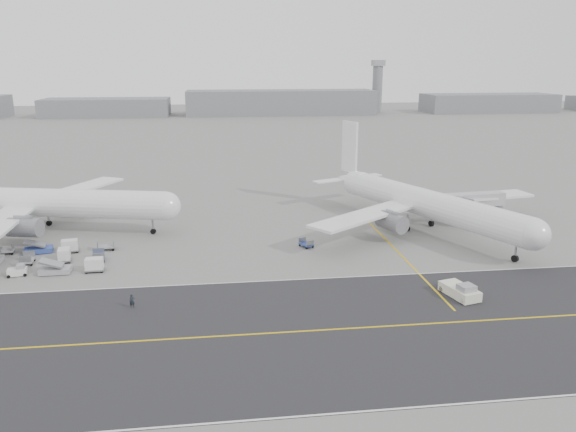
{
  "coord_description": "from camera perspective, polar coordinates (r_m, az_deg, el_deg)",
  "views": [
    {
      "loc": [
        1.31,
        -75.69,
        29.7
      ],
      "look_at": [
        12.57,
        12.0,
        5.48
      ],
      "focal_mm": 35.0,
      "sensor_mm": 36.0,
      "label": 1
    }
  ],
  "objects": [
    {
      "name": "stray_dolly",
      "position": [
        93.66,
        1.86,
        -3.18
      ],
      "size": [
        2.43,
        2.82,
        1.48
      ],
      "primitive_type": null,
      "rotation": [
        0.0,
        0.0,
        0.49
      ],
      "color": "silver",
      "rests_on": "ground"
    },
    {
      "name": "pushback_tug",
      "position": [
        77.34,
        17.11,
        -7.28
      ],
      "size": [
        4.03,
        7.55,
        2.13
      ],
      "rotation": [
        0.0,
        0.0,
        0.25
      ],
      "color": "silver",
      "rests_on": "ground"
    },
    {
      "name": "control_tower",
      "position": [
        354.95,
        9.06,
        12.96
      ],
      "size": [
        7.0,
        7.0,
        31.25
      ],
      "color": "slate",
      "rests_on": "ground"
    },
    {
      "name": "jet_bridge",
      "position": [
        113.1,
        17.96,
        1.43
      ],
      "size": [
        15.33,
        4.26,
        5.74
      ],
      "rotation": [
        0.0,
        0.0,
        0.1
      ],
      "color": "gray",
      "rests_on": "ground"
    },
    {
      "name": "ground",
      "position": [
        81.32,
        -7.78,
        -6.25
      ],
      "size": [
        700.0,
        700.0,
        0.0
      ],
      "primitive_type": "plane",
      "color": "gray",
      "rests_on": "ground"
    },
    {
      "name": "gse_cluster",
      "position": [
        94.87,
        -24.77,
        -4.39
      ],
      "size": [
        30.37,
        20.43,
        2.16
      ],
      "primitive_type": null,
      "rotation": [
        0.0,
        0.0,
        0.09
      ],
      "color": "#9C9CA1",
      "rests_on": "ground"
    },
    {
      "name": "horizon_buildings",
      "position": [
        338.22,
        -2.46,
        10.27
      ],
      "size": [
        520.0,
        28.0,
        28.0
      ],
      "primitive_type": null,
      "color": "slate",
      "rests_on": "ground"
    },
    {
      "name": "taxiway",
      "position": [
        65.0,
        -3.31,
        -11.88
      ],
      "size": [
        220.0,
        59.0,
        0.03
      ],
      "color": "#2C2C2F",
      "rests_on": "ground"
    },
    {
      "name": "airliner_b",
      "position": [
        105.16,
        13.45,
        1.39
      ],
      "size": [
        47.73,
        48.83,
        17.82
      ],
      "rotation": [
        0.0,
        0.0,
        0.41
      ],
      "color": "white",
      "rests_on": "ground"
    },
    {
      "name": "airliner_a",
      "position": [
        111.05,
        -23.99,
        1.26
      ],
      "size": [
        52.03,
        50.88,
        18.24
      ],
      "rotation": [
        0.0,
        0.0,
        1.34
      ],
      "color": "white",
      "rests_on": "ground"
    },
    {
      "name": "ground_crew_a",
      "position": [
        73.5,
        -15.56,
        -8.34
      ],
      "size": [
        0.74,
        0.57,
        1.82
      ],
      "primitive_type": "imported",
      "rotation": [
        0.0,
        0.0,
        0.21
      ],
      "color": "black",
      "rests_on": "ground"
    }
  ]
}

